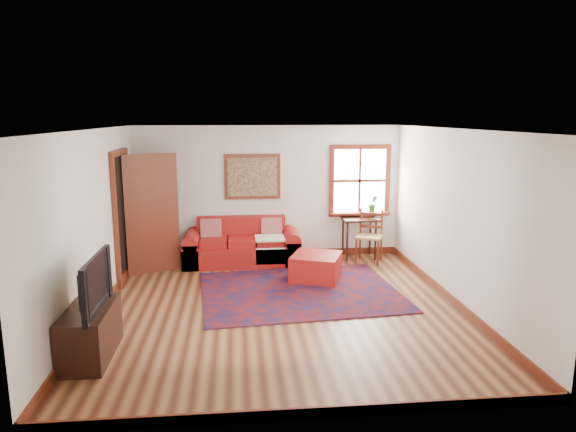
{
  "coord_description": "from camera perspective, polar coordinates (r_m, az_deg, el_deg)",
  "views": [
    {
      "loc": [
        -0.57,
        -6.86,
        2.68
      ],
      "look_at": [
        0.16,
        0.6,
        1.21
      ],
      "focal_mm": 32.0,
      "sensor_mm": 36.0,
      "label": 1
    }
  ],
  "objects": [
    {
      "name": "ground",
      "position": [
        7.38,
        -0.81,
        -10.16
      ],
      "size": [
        5.5,
        5.5,
        0.0
      ],
      "primitive_type": "plane",
      "color": "#492313",
      "rests_on": "ground"
    },
    {
      "name": "room_envelope",
      "position": [
        6.97,
        -0.86,
        2.64
      ],
      "size": [
        5.04,
        5.54,
        2.52
      ],
      "color": "silver",
      "rests_on": "ground"
    },
    {
      "name": "window",
      "position": [
        9.94,
        8.14,
        3.11
      ],
      "size": [
        1.18,
        0.2,
        1.38
      ],
      "color": "white",
      "rests_on": "ground"
    },
    {
      "name": "doorway",
      "position": [
        8.94,
        -16.06,
        0.31
      ],
      "size": [
        0.89,
        1.08,
        2.14
      ],
      "color": "black",
      "rests_on": "ground"
    },
    {
      "name": "framed_artwork",
      "position": [
        9.64,
        -3.98,
        4.37
      ],
      "size": [
        1.05,
        0.07,
        0.85
      ],
      "color": "maroon",
      "rests_on": "ground"
    },
    {
      "name": "persian_rug",
      "position": [
        8.01,
        1.3,
        -8.35
      ],
      "size": [
        3.18,
        2.64,
        0.02
      ],
      "primitive_type": "cube",
      "rotation": [
        0.0,
        0.0,
        0.09
      ],
      "color": "#5C100D",
      "rests_on": "ground"
    },
    {
      "name": "red_leather_sofa",
      "position": [
        9.51,
        -5.12,
        -3.59
      ],
      "size": [
        2.1,
        0.87,
        0.82
      ],
      "color": "#A01614",
      "rests_on": "ground"
    },
    {
      "name": "red_ottoman",
      "position": [
        8.53,
        3.14,
        -5.7
      ],
      "size": [
        0.97,
        0.97,
        0.43
      ],
      "primitive_type": "cube",
      "rotation": [
        0.0,
        0.0,
        -0.36
      ],
      "color": "#A01614",
      "rests_on": "ground"
    },
    {
      "name": "side_table",
      "position": [
        9.82,
        7.93,
        -0.96
      ],
      "size": [
        0.64,
        0.48,
        0.77
      ],
      "color": "black",
      "rests_on": "ground"
    },
    {
      "name": "ladder_back_chair",
      "position": [
        9.6,
        9.08,
        -1.95
      ],
      "size": [
        0.6,
        0.58,
        0.98
      ],
      "color": "tan",
      "rests_on": "ground"
    },
    {
      "name": "media_cabinet",
      "position": [
        6.29,
        -21.11,
        -12.01
      ],
      "size": [
        0.47,
        1.05,
        0.58
      ],
      "primitive_type": "cube",
      "color": "black",
      "rests_on": "ground"
    },
    {
      "name": "television",
      "position": [
        6.03,
        -21.47,
        -7.03
      ],
      "size": [
        0.14,
        1.06,
        0.61
      ],
      "primitive_type": "imported",
      "rotation": [
        0.0,
        0.0,
        1.57
      ],
      "color": "black",
      "rests_on": "media_cabinet"
    },
    {
      "name": "candle_hurricane",
      "position": [
        6.46,
        -20.1,
        -7.79
      ],
      "size": [
        0.12,
        0.12,
        0.18
      ],
      "color": "silver",
      "rests_on": "media_cabinet"
    }
  ]
}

